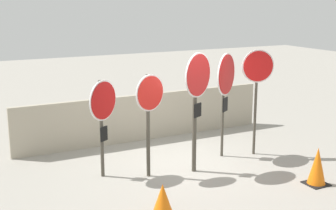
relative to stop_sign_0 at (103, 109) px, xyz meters
name	(u,v)px	position (x,y,z in m)	size (l,w,h in m)	color
ground_plane	(188,166)	(1.81, -0.22, -1.41)	(40.00, 40.00, 0.00)	gray
fence_back	(145,117)	(1.81, 2.00, -0.82)	(6.68, 0.12, 1.18)	#A89E89
stop_sign_0	(103,109)	(0.00, 0.00, 0.00)	(0.69, 0.45, 1.99)	#474238
stop_sign_1	(149,105)	(0.82, -0.42, 0.09)	(0.70, 0.27, 2.10)	#474238
stop_sign_2	(197,90)	(1.79, -0.59, 0.33)	(0.82, 0.44, 2.50)	#474238
stop_sign_3	(226,81)	(2.85, -0.05, 0.33)	(0.79, 0.55, 2.37)	#474238
stop_sign_4	(257,77)	(3.56, -0.26, 0.41)	(0.71, 0.26, 2.44)	#474238
traffic_cone_0	(163,202)	(0.22, -2.20, -1.11)	(0.47, 0.47, 0.61)	black
traffic_cone_1	(317,166)	(3.53, -2.25, -1.04)	(0.42, 0.42, 0.75)	black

